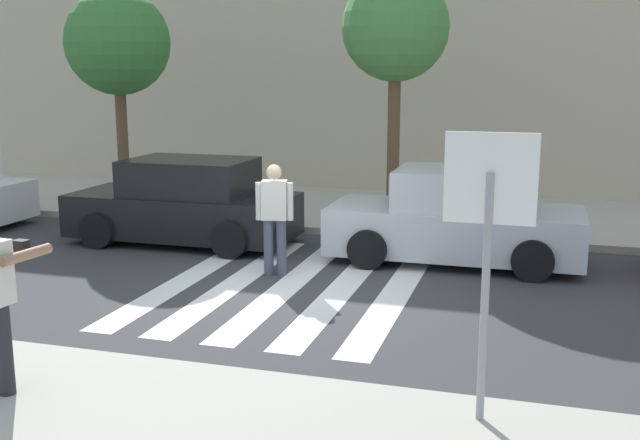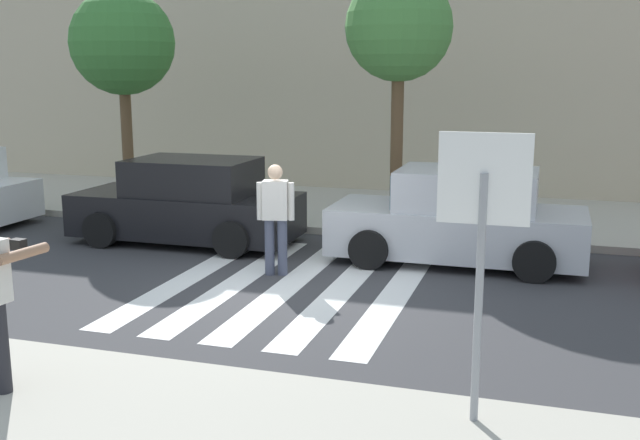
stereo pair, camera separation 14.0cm
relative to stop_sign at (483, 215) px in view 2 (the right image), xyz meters
The scene contains 14 objects.
ground_plane 5.17m from the stop_sign, 130.17° to the left, with size 120.00×120.00×0.00m, color #38383A.
sidewalk_far 10.31m from the stop_sign, 107.72° to the left, with size 60.00×4.80×0.14m, color #B2AD9E.
building_facade_far 14.51m from the stop_sign, 102.38° to the left, with size 56.00×4.00×7.73m, color beige.
crosswalk_stripe_0 6.37m from the stop_sign, 140.56° to the left, with size 0.44×5.20×0.01m, color silver.
crosswalk_stripe_1 5.81m from the stop_sign, 135.23° to the left, with size 0.44×5.20×0.01m, color silver.
crosswalk_stripe_2 5.31m from the stop_sign, 128.68° to the left, with size 0.44×5.20×0.01m, color silver.
crosswalk_stripe_3 4.89m from the stop_sign, 120.66° to the left, with size 0.44×5.20×0.01m, color silver.
crosswalk_stripe_4 4.57m from the stop_sign, 111.07° to the left, with size 0.44×5.20×0.01m, color silver.
stop_sign is the anchor object (origin of this frame).
pedestrian_crossing 5.65m from the stop_sign, 128.66° to the left, with size 0.57×0.32×1.72m.
parked_car_black 8.40m from the stop_sign, 134.20° to the left, with size 4.10×1.92×1.55m.
parked_car_silver 6.14m from the stop_sign, 98.29° to the left, with size 4.10×1.92×1.55m.
street_tree_west 11.78m from the stop_sign, 135.72° to the left, with size 2.22×2.22×4.66m.
street_tree_center 8.61m from the stop_sign, 106.34° to the left, with size 2.03×2.03×4.79m.
Camera 2 is at (3.60, -9.85, 3.15)m, focal length 42.00 mm.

